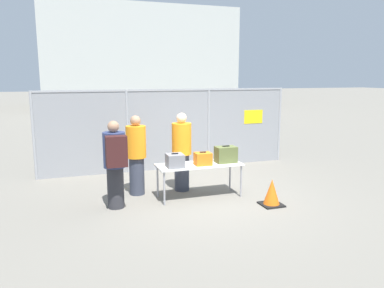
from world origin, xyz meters
The scene contains 12 objects.
ground_plane centered at (0.00, 0.00, 0.00)m, with size 120.00×120.00×0.00m, color slate.
fence_section centered at (0.02, 2.73, 1.16)m, with size 7.01×0.07×2.22m.
inspection_table centered at (-0.05, 0.14, 0.66)m, with size 1.82×0.69×0.72m.
suitcase_grey centered at (-0.62, 0.05, 0.86)m, with size 0.36×0.37×0.30m.
suitcase_orange centered at (-0.01, 0.05, 0.85)m, with size 0.36×0.29×0.29m.
suitcase_olive centered at (0.54, 0.12, 0.89)m, with size 0.45×0.30×0.37m.
traveler_hooded centered at (-1.84, -0.02, 0.95)m, with size 0.43×0.66×1.73m.
security_worker_near centered at (-0.27, 0.71, 0.91)m, with size 0.44×0.44×1.77m.
security_worker_far centered at (-1.29, 0.75, 0.90)m, with size 0.43×0.43×1.74m.
utility_trailer centered at (0.67, 4.08, 0.40)m, with size 3.86×2.08×0.67m.
distant_hangar centered at (3.34, 26.02, 3.96)m, with size 15.17×9.81×7.91m.
traffic_cone centered at (1.14, -0.84, 0.25)m, with size 0.43×0.43×0.54m.
Camera 1 is at (-2.69, -7.14, 2.58)m, focal length 35.00 mm.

